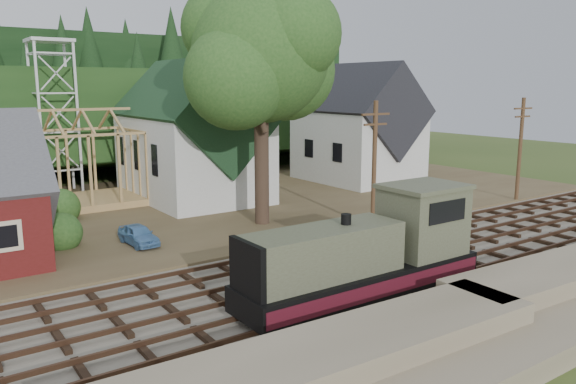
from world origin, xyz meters
TOP-DOWN VIEW (x-y plane):
  - ground at (0.00, 0.00)m, footprint 140.00×140.00m
  - embankment at (0.00, -8.50)m, footprint 64.00×5.00m
  - railroad_bed at (0.00, 0.00)m, footprint 64.00×11.00m
  - village_flat at (0.00, 18.00)m, footprint 64.00×26.00m
  - hillside at (0.00, 42.00)m, footprint 70.00×28.96m
  - ridge at (0.00, 58.00)m, footprint 80.00×20.00m
  - church at (2.00, 19.68)m, footprint 8.40×15.17m
  - farmhouse at (18.00, 19.00)m, footprint 8.40×10.80m
  - timber_frame at (-6.00, 22.00)m, footprint 8.20×6.20m
  - lattice_tower at (-6.00, 28.00)m, footprint 3.20×3.20m
  - big_tree at (2.17, 10.08)m, footprint 10.90×8.40m
  - telegraph_pole_near at (7.00, 5.20)m, footprint 2.20×0.28m
  - telegraph_pole_far at (22.00, 5.20)m, footprint 2.20×0.28m
  - locomotive at (-0.91, -3.00)m, footprint 11.14×2.78m
  - car_blue at (-6.19, 9.70)m, footprint 1.53×3.34m
  - car_red at (17.84, 16.34)m, footprint 4.15×2.11m

SIDE VIEW (x-z plane):
  - ground at x=0.00m, z-range 0.00..0.00m
  - embankment at x=0.00m, z-range -0.80..0.80m
  - hillside at x=0.00m, z-range -6.37..6.37m
  - ridge at x=0.00m, z-range -6.00..6.00m
  - railroad_bed at x=0.00m, z-range 0.00..0.16m
  - village_flat at x=0.00m, z-range 0.00..0.30m
  - car_blue at x=-6.19m, z-range 0.30..1.41m
  - car_red at x=17.84m, z-range 0.30..1.42m
  - locomotive at x=-0.91m, z-range -0.23..4.25m
  - timber_frame at x=-6.00m, z-range -0.23..6.76m
  - telegraph_pole_near at x=7.00m, z-range 0.25..8.25m
  - telegraph_pole_far at x=22.00m, z-range 0.25..8.25m
  - farmhouse at x=18.00m, z-range -0.43..10.17m
  - church at x=2.00m, z-range -1.32..11.68m
  - lattice_tower at x=-6.00m, z-range 3.97..16.10m
  - big_tree at x=2.17m, z-range 2.87..17.57m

